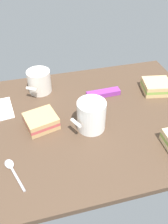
% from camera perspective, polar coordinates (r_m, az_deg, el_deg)
% --- Properties ---
extents(tabletop, '(0.90, 0.64, 0.02)m').
position_cam_1_polar(tabletop, '(0.84, 0.00, -2.08)').
color(tabletop, '#4C3828').
rests_on(tabletop, ground).
extents(coffee_mug_black, '(0.12, 0.10, 0.10)m').
position_cam_1_polar(coffee_mug_black, '(0.76, 1.77, -0.79)').
color(coffee_mug_black, white).
rests_on(coffee_mug_black, tabletop).
extents(coffee_mug_milky, '(0.10, 0.11, 0.09)m').
position_cam_1_polar(coffee_mug_milky, '(0.95, -10.80, 7.37)').
color(coffee_mug_milky, silver).
rests_on(coffee_mug_milky, tabletop).
extents(sandwich_side, '(0.12, 0.11, 0.04)m').
position_cam_1_polar(sandwich_side, '(0.99, 17.13, 5.91)').
color(sandwich_side, '#DBB77A').
rests_on(sandwich_side, tabletop).
extents(sandwich_extra, '(0.12, 0.11, 0.04)m').
position_cam_1_polar(sandwich_extra, '(0.80, -10.37, -2.03)').
color(sandwich_extra, tan).
rests_on(sandwich_extra, tabletop).
extents(spoon, '(0.06, 0.12, 0.01)m').
position_cam_1_polar(spoon, '(0.71, -16.97, -13.21)').
color(spoon, silver).
rests_on(spoon, tabletop).
extents(snack_bar, '(0.13, 0.04, 0.02)m').
position_cam_1_polar(snack_bar, '(0.93, 4.70, 4.56)').
color(snack_bar, purple).
rests_on(snack_bar, tabletop).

